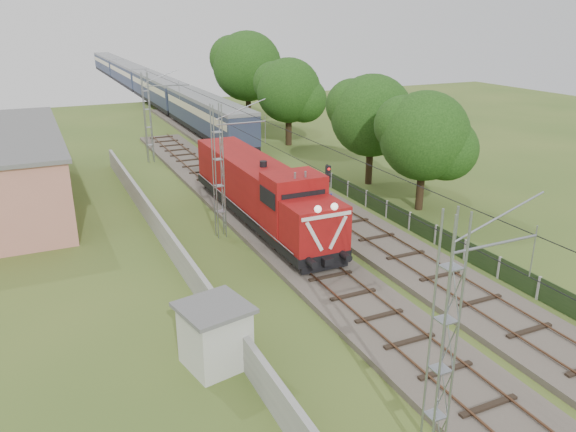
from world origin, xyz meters
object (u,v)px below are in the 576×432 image
signal_post (327,187)px  locomotive (261,190)px  coach_rake (142,80)px  relay_hut (215,335)px

signal_post → locomotive: bearing=130.0°
coach_rake → signal_post: (-2.13, -66.67, 0.44)m
locomotive → coach_rake: 63.45m
locomotive → coach_rake: bearing=85.5°
signal_post → relay_hut: signal_post is taller
coach_rake → signal_post: bearing=-91.8°
locomotive → coach_rake: locomotive is taller
coach_rake → relay_hut: bearing=-99.2°
coach_rake → signal_post: 66.71m
signal_post → relay_hut: 14.45m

